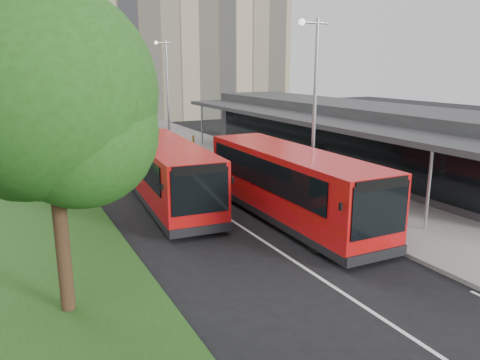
# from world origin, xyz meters

# --- Properties ---
(ground) EXTENTS (120.00, 120.00, 0.00)m
(ground) POSITION_xyz_m (0.00, 0.00, 0.00)
(ground) COLOR black
(ground) RESTS_ON ground
(pavement) EXTENTS (5.00, 80.00, 0.15)m
(pavement) POSITION_xyz_m (6.00, 20.00, 0.07)
(pavement) COLOR gray
(pavement) RESTS_ON ground
(grass_verge) EXTENTS (5.00, 80.00, 0.10)m
(grass_verge) POSITION_xyz_m (-7.00, 20.00, 0.05)
(grass_verge) COLOR #224817
(grass_verge) RESTS_ON ground
(lane_centre_line) EXTENTS (0.12, 70.00, 0.01)m
(lane_centre_line) POSITION_xyz_m (0.00, 15.00, 0.01)
(lane_centre_line) COLOR silver
(lane_centre_line) RESTS_ON ground
(kerb_dashes) EXTENTS (0.12, 56.00, 0.01)m
(kerb_dashes) POSITION_xyz_m (3.30, 19.00, 0.01)
(kerb_dashes) COLOR silver
(kerb_dashes) RESTS_ON ground
(office_block) EXTENTS (22.00, 12.00, 18.00)m
(office_block) POSITION_xyz_m (14.00, 42.00, 9.00)
(office_block) COLOR tan
(office_block) RESTS_ON ground
(station_building) EXTENTS (7.70, 26.00, 4.00)m
(station_building) POSITION_xyz_m (10.86, 8.00, 2.04)
(station_building) COLOR #29292B
(station_building) RESTS_ON ground
(tree_near) EXTENTS (5.07, 5.07, 8.15)m
(tree_near) POSITION_xyz_m (-7.01, -2.95, 5.26)
(tree_near) COLOR #342515
(tree_near) RESTS_ON ground
(tree_mid) EXTENTS (5.03, 5.03, 8.09)m
(tree_mid) POSITION_xyz_m (-7.01, 9.05, 5.22)
(tree_mid) COLOR #342515
(tree_mid) RESTS_ON ground
(tree_far) EXTENTS (5.30, 5.30, 8.51)m
(tree_far) POSITION_xyz_m (-7.01, 21.05, 5.50)
(tree_far) COLOR #342515
(tree_far) RESTS_ON ground
(lamp_post_near) EXTENTS (1.44, 0.28, 8.00)m
(lamp_post_near) POSITION_xyz_m (4.12, 2.00, 4.72)
(lamp_post_near) COLOR #9B9FA4
(lamp_post_near) RESTS_ON pavement
(lamp_post_far) EXTENTS (1.44, 0.28, 8.00)m
(lamp_post_far) POSITION_xyz_m (4.12, 22.00, 4.72)
(lamp_post_far) COLOR #9B9FA4
(lamp_post_far) RESTS_ON pavement
(bus_main) EXTENTS (2.83, 10.37, 2.92)m
(bus_main) POSITION_xyz_m (2.13, 0.58, 1.50)
(bus_main) COLOR red
(bus_main) RESTS_ON ground
(bus_second) EXTENTS (3.34, 10.22, 2.85)m
(bus_second) POSITION_xyz_m (-1.58, 5.16, 1.46)
(bus_second) COLOR red
(bus_second) RESTS_ON ground
(litter_bin) EXTENTS (0.63, 0.63, 1.01)m
(litter_bin) POSITION_xyz_m (6.00, 10.18, 0.66)
(litter_bin) COLOR #3B2118
(litter_bin) RESTS_ON pavement
(bollard) EXTENTS (0.19, 0.19, 0.94)m
(bollard) POSITION_xyz_m (4.74, 17.95, 0.62)
(bollard) COLOR #E4A50C
(bollard) RESTS_ON pavement
(car_near) EXTENTS (2.06, 3.55, 1.14)m
(car_near) POSITION_xyz_m (2.05, 38.07, 0.57)
(car_near) COLOR #5E0D17
(car_near) RESTS_ON ground
(car_far) EXTENTS (2.54, 4.31, 1.34)m
(car_far) POSITION_xyz_m (-1.14, 42.65, 0.67)
(car_far) COLOR navy
(car_far) RESTS_ON ground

